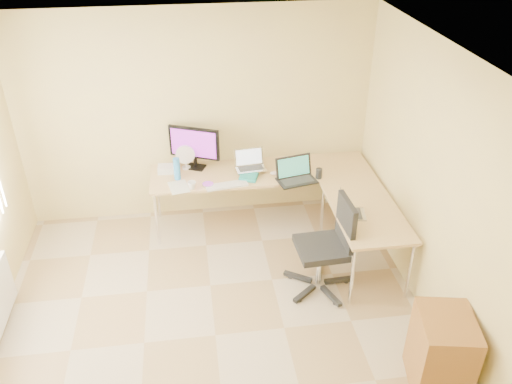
{
  "coord_description": "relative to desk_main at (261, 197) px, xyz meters",
  "views": [
    {
      "loc": [
        -0.12,
        -3.62,
        3.78
      ],
      "look_at": [
        0.55,
        1.1,
        0.9
      ],
      "focal_mm": 36.9,
      "sensor_mm": 36.0,
      "label": 1
    }
  ],
  "objects": [
    {
      "name": "water_bottle",
      "position": [
        -1.0,
        -0.05,
        0.5
      ],
      "size": [
        0.1,
        0.1,
        0.27
      ],
      "primitive_type": "cylinder",
      "rotation": [
        0.0,
        0.0,
        0.4
      ],
      "color": "#308ADA",
      "rests_on": "desk_main"
    },
    {
      "name": "laptop_black",
      "position": [
        0.37,
        -0.3,
        0.5
      ],
      "size": [
        0.49,
        0.41,
        0.28
      ],
      "primitive_type": "cube",
      "rotation": [
        0.0,
        0.0,
        0.21
      ],
      "color": "black",
      "rests_on": "desk_main"
    },
    {
      "name": "papers",
      "position": [
        -0.99,
        -0.25,
        0.37
      ],
      "size": [
        0.26,
        0.33,
        0.01
      ],
      "primitive_type": "cube",
      "rotation": [
        0.0,
        0.0,
        0.19
      ],
      "color": "beige",
      "rests_on": "desk_main"
    },
    {
      "name": "cabinet",
      "position": [
        1.11,
        -2.66,
        -0.01
      ],
      "size": [
        0.54,
        0.62,
        0.75
      ],
      "primitive_type": "cube",
      "rotation": [
        0.0,
        0.0,
        -0.2
      ],
      "color": "#9D7742",
      "rests_on": "ground"
    },
    {
      "name": "floor",
      "position": [
        -0.72,
        -1.85,
        -0.36
      ],
      "size": [
        4.5,
        4.5,
        0.0
      ],
      "primitive_type": "plane",
      "color": "tan",
      "rests_on": "ground"
    },
    {
      "name": "mouse",
      "position": [
        0.14,
        -0.1,
        0.38
      ],
      "size": [
        0.11,
        0.08,
        0.04
      ],
      "primitive_type": "ellipsoid",
      "rotation": [
        0.0,
        0.0,
        -0.12
      ],
      "color": "silver",
      "rests_on": "desk_main"
    },
    {
      "name": "desk_return",
      "position": [
        0.98,
        -1.0,
        0.0
      ],
      "size": [
        0.7,
        1.3,
        0.73
      ],
      "primitive_type": "cube",
      "color": "tan",
      "rests_on": "ground"
    },
    {
      "name": "keyboard",
      "position": [
        -0.45,
        -0.3,
        0.38
      ],
      "size": [
        0.5,
        0.21,
        0.02
      ],
      "primitive_type": "cube",
      "rotation": [
        0.0,
        0.0,
        0.15
      ],
      "color": "silver",
      "rests_on": "desk_main"
    },
    {
      "name": "ceiling",
      "position": [
        -0.72,
        -1.85,
        2.24
      ],
      "size": [
        4.5,
        4.5,
        0.0
      ],
      "primitive_type": "plane",
      "rotation": [
        3.14,
        0.0,
        0.0
      ],
      "color": "white",
      "rests_on": "ground"
    },
    {
      "name": "monitor",
      "position": [
        -0.78,
        0.2,
        0.63
      ],
      "size": [
        0.65,
        0.43,
        0.53
      ],
      "primitive_type": "cube",
      "rotation": [
        0.0,
        0.0,
        -0.41
      ],
      "color": "black",
      "rests_on": "desk_main"
    },
    {
      "name": "laptop_return",
      "position": [
        0.8,
        -1.07,
        0.47
      ],
      "size": [
        0.35,
        0.29,
        0.21
      ],
      "primitive_type": "cube",
      "rotation": [
        0.0,
        0.0,
        1.4
      ],
      "color": "#A3A6B6",
      "rests_on": "desk_return"
    },
    {
      "name": "black_cup",
      "position": [
        0.64,
        -0.26,
        0.43
      ],
      "size": [
        0.09,
        0.09,
        0.12
      ],
      "primitive_type": "cylinder",
      "rotation": [
        0.0,
        0.0,
        -0.34
      ],
      "color": "black",
      "rests_on": "desk_main"
    },
    {
      "name": "cd_stack",
      "position": [
        -0.66,
        -0.26,
        0.38
      ],
      "size": [
        0.16,
        0.16,
        0.03
      ],
      "primitive_type": "cylinder",
      "rotation": [
        0.0,
        0.0,
        -0.38
      ],
      "color": "silver",
      "rests_on": "desk_main"
    },
    {
      "name": "desk_main",
      "position": [
        0.0,
        0.0,
        0.0
      ],
      "size": [
        2.65,
        0.7,
        0.73
      ],
      "primitive_type": "cube",
      "color": "tan",
      "rests_on": "ground"
    },
    {
      "name": "laptop_center",
      "position": [
        -0.13,
        -0.0,
        0.52
      ],
      "size": [
        0.38,
        0.3,
        0.23
      ],
      "primitive_type": "cube",
      "rotation": [
        0.0,
        0.0,
        0.11
      ],
      "color": "silver",
      "rests_on": "desk_main"
    },
    {
      "name": "office_chair",
      "position": [
        0.42,
        -1.3,
        0.14
      ],
      "size": [
        0.66,
        0.66,
        1.06
      ],
      "primitive_type": "cube",
      "rotation": [
        0.0,
        0.0,
        0.05
      ],
      "color": "black",
      "rests_on": "ground"
    },
    {
      "name": "desk_fan",
      "position": [
        -0.89,
        0.2,
        0.51
      ],
      "size": [
        0.24,
        0.24,
        0.29
      ],
      "primitive_type": "cylinder",
      "rotation": [
        0.0,
        0.0,
        0.03
      ],
      "color": "white",
      "rests_on": "desk_main"
    },
    {
      "name": "mug",
      "position": [
        -0.84,
        -0.3,
        0.41
      ],
      "size": [
        0.11,
        0.11,
        0.09
      ],
      "primitive_type": "imported",
      "rotation": [
        0.0,
        0.0,
        0.11
      ],
      "color": "silver",
      "rests_on": "desk_main"
    },
    {
      "name": "white_box",
      "position": [
        -1.12,
        0.14,
        0.4
      ],
      "size": [
        0.23,
        0.17,
        0.08
      ],
      "primitive_type": "cube",
      "rotation": [
        0.0,
        0.0,
        -0.05
      ],
      "color": "silver",
      "rests_on": "desk_main"
    },
    {
      "name": "wall_right",
      "position": [
        1.38,
        -1.85,
        0.93
      ],
      "size": [
        0.0,
        4.5,
        4.5
      ],
      "primitive_type": "plane",
      "rotation": [
        1.57,
        0.0,
        -1.57
      ],
      "color": "#E5D17B",
      "rests_on": "ground"
    },
    {
      "name": "wall_back",
      "position": [
        -0.72,
        0.4,
        0.93
      ],
      "size": [
        4.5,
        0.0,
        4.5
      ],
      "primitive_type": "plane",
      "rotation": [
        1.57,
        0.0,
        0.0
      ],
      "color": "#E5D17B",
      "rests_on": "ground"
    },
    {
      "name": "book_stack",
      "position": [
        -0.17,
        -0.12,
        0.39
      ],
      "size": [
        0.27,
        0.32,
        0.04
      ],
      "primitive_type": "cube",
      "rotation": [
        0.0,
        0.0,
        -0.31
      ],
      "color": "teal",
      "rests_on": "desk_main"
    }
  ]
}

